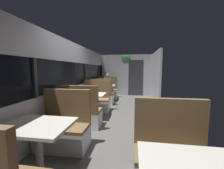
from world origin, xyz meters
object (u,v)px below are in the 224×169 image
dining_table_mid_window (90,97)px  bench_mid_window_facing_entry (96,102)px  seated_passenger (108,88)px  dining_table_near_window (38,131)px  dining_table_far_window (105,87)px  bench_mid_window_facing_end (82,114)px  bench_front_aisle_facing_entry (171,160)px  bench_far_window_facing_entry (108,91)px  coffee_cup_primary (101,84)px  bench_far_window_facing_end (102,96)px  bench_near_window_facing_entry (64,131)px

dining_table_mid_window → bench_mid_window_facing_entry: 0.77m
seated_passenger → dining_table_near_window: bearing=-90.0°
dining_table_far_window → seated_passenger: size_ratio=0.71×
bench_mid_window_facing_end → bench_front_aisle_facing_entry: same height
dining_table_near_window → bench_front_aisle_facing_entry: bearing=3.2°
dining_table_mid_window → bench_far_window_facing_entry: bench_far_window_facing_entry is taller
bench_front_aisle_facing_entry → bench_far_window_facing_entry: bearing=108.6°
bench_far_window_facing_entry → coffee_cup_primary: (-0.22, -0.67, 0.46)m
bench_mid_window_facing_entry → bench_far_window_facing_end: same height
bench_near_window_facing_entry → bench_far_window_facing_entry: bearing=90.0°
bench_far_window_facing_entry → bench_front_aisle_facing_entry: bearing=-71.4°
bench_near_window_facing_entry → seated_passenger: seated_passenger is taller
bench_far_window_facing_end → bench_front_aisle_facing_entry: (1.79, -3.93, 0.00)m
bench_mid_window_facing_entry → bench_near_window_facing_entry: bearing=-90.0°
bench_mid_window_facing_end → dining_table_far_window: size_ratio=1.22×
dining_table_far_window → seated_passenger: (0.00, 0.63, -0.10)m
bench_mid_window_facing_end → coffee_cup_primary: (-0.22, 3.09, 0.46)m
bench_near_window_facing_entry → dining_table_near_window: bearing=-90.0°
bench_far_window_facing_end → seated_passenger: (0.00, 1.33, 0.21)m
coffee_cup_primary → bench_far_window_facing_end: bearing=-73.2°
bench_mid_window_facing_entry → coffee_cup_primary: (-0.22, 1.69, 0.46)m
bench_mid_window_facing_end → bench_far_window_facing_end: bearing=90.0°
bench_near_window_facing_entry → coffee_cup_primary: bench_near_window_facing_entry is taller
dining_table_near_window → dining_table_mid_window: 2.36m
bench_far_window_facing_entry → bench_front_aisle_facing_entry: (1.79, -5.33, 0.00)m
dining_table_far_window → seated_passenger: seated_passenger is taller
bench_mid_window_facing_end → coffee_cup_primary: bench_mid_window_facing_end is taller
dining_table_far_window → coffee_cup_primary: 0.26m
bench_mid_window_facing_end → bench_front_aisle_facing_entry: 2.38m
dining_table_near_window → bench_mid_window_facing_entry: size_ratio=0.82×
dining_table_mid_window → bench_front_aisle_facing_entry: size_ratio=0.82×
dining_table_near_window → dining_table_far_window: bearing=90.0°
bench_mid_window_facing_entry → bench_front_aisle_facing_entry: bearing=-58.9°
dining_table_far_window → bench_mid_window_facing_end: bearing=-90.0°
bench_mid_window_facing_entry → bench_front_aisle_facing_entry: 3.46m
dining_table_mid_window → bench_mid_window_facing_entry: size_ratio=0.82×
coffee_cup_primary → dining_table_mid_window: bearing=-84.8°
dining_table_near_window → coffee_cup_primary: size_ratio=10.00×
dining_table_near_window → bench_mid_window_facing_end: (0.00, 1.67, -0.31)m
dining_table_far_window → bench_far_window_facing_end: size_ratio=0.82×
dining_table_mid_window → coffee_cup_primary: bearing=95.2°
bench_far_window_facing_end → dining_table_mid_window: bearing=-90.0°
dining_table_near_window → dining_table_mid_window: size_ratio=1.00×
bench_near_window_facing_entry → dining_table_mid_window: (0.00, 1.67, 0.31)m
bench_mid_window_facing_entry → seated_passenger: seated_passenger is taller
coffee_cup_primary → bench_mid_window_facing_entry: bearing=-82.6°
bench_near_window_facing_entry → bench_mid_window_facing_end: bearing=90.0°
bench_far_window_facing_end → bench_front_aisle_facing_entry: same height
bench_mid_window_facing_end → seated_passenger: size_ratio=0.87×
seated_passenger → coffee_cup_primary: seated_passenger is taller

